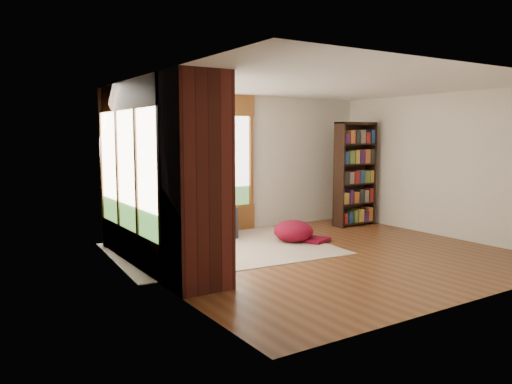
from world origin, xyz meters
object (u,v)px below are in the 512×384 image
sectional_sofa (166,231)px  dog_tan (172,200)px  brick_chimney (196,181)px  pouf (293,230)px  dog_brindle (171,207)px  bookshelf (355,174)px  area_rug (221,249)px

sectional_sofa → dog_tan: (0.09, -0.05, 0.52)m
brick_chimney → pouf: (2.55, 1.43, -1.10)m
dog_brindle → bookshelf: bearing=-92.7°
sectional_sofa → dog_brindle: size_ratio=2.50×
area_rug → dog_brindle: size_ratio=3.93×
bookshelf → area_rug: bearing=-172.9°
bookshelf → pouf: bookshelf is taller
brick_chimney → dog_tan: (0.54, 2.00, -0.48)m
pouf → dog_brindle: 2.28m
brick_chimney → sectional_sofa: brick_chimney is taller
brick_chimney → dog_brindle: 1.73m
brick_chimney → pouf: 3.12m
pouf → sectional_sofa: bearing=163.6°
area_rug → dog_tan: bearing=149.9°
dog_tan → pouf: bearing=-40.9°
sectional_sofa → dog_brindle: bearing=-103.7°
brick_chimney → bookshelf: (4.54, 2.02, -0.25)m
bookshelf → dog_tan: (-4.00, -0.02, -0.23)m
brick_chimney → area_rug: brick_chimney is taller
dog_tan → sectional_sofa: bearing=125.3°
pouf → dog_tan: dog_tan is taller
area_rug → dog_tan: (-0.68, 0.40, 0.81)m
sectional_sofa → area_rug: sectional_sofa is taller
area_rug → dog_tan: size_ratio=3.00×
pouf → dog_brindle: dog_brindle is taller
bookshelf → dog_tan: size_ratio=1.83×
sectional_sofa → area_rug: (0.77, -0.45, -0.30)m
pouf → bookshelf: bearing=16.4°
pouf → dog_tan: (-2.01, 0.57, 0.62)m
brick_chimney → sectional_sofa: size_ratio=1.18×
pouf → area_rug: bearing=172.6°
dog_brindle → dog_tan: bearing=-33.9°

